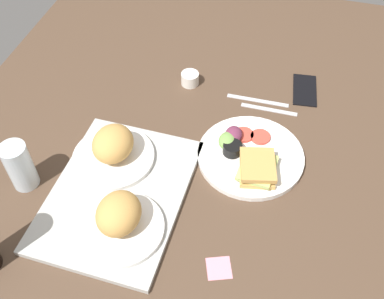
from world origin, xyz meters
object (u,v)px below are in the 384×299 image
object	(u,v)px
plate_with_salad	(249,155)
cell_phone	(305,90)
knife	(258,100)
espresso_cup	(190,79)
bread_plate_far	(113,149)
bread_plate_near	(120,219)
sticky_note	(219,268)
serving_tray	(118,194)
fork	(269,109)
drinking_glass	(20,166)

from	to	relation	value
plate_with_salad	cell_phone	world-z (taller)	plate_with_salad
knife	espresso_cup	bearing A→B (deg)	-6.62
bread_plate_far	knife	size ratio (longest dim) A/B	1.16
plate_with_salad	bread_plate_near	bearing A→B (deg)	140.05
knife	sticky_note	distance (cm)	57.19
plate_with_salad	sticky_note	bearing A→B (deg)	179.21
espresso_cup	bread_plate_near	bearing A→B (deg)	178.52
serving_tray	espresso_cup	size ratio (longest dim) A/B	8.04
fork	serving_tray	bearing A→B (deg)	51.73
drinking_glass	fork	bearing A→B (deg)	-52.49
espresso_cup	cell_phone	bearing A→B (deg)	-79.89
plate_with_salad	cell_phone	bearing A→B (deg)	-20.16
plate_with_salad	sticky_note	world-z (taller)	plate_with_salad
serving_tray	knife	distance (cm)	52.77
drinking_glass	sticky_note	size ratio (longest dim) A/B	2.48
bread_plate_near	cell_phone	size ratio (longest dim) A/B	1.43
drinking_glass	knife	distance (cm)	71.16
bread_plate_far	espresso_cup	xyz separation A→B (cm)	(36.33, -11.00, -3.34)
fork	cell_phone	size ratio (longest dim) A/B	1.18
plate_with_salad	fork	distance (cm)	20.85
serving_tray	drinking_glass	distance (cm)	25.59
bread_plate_far	knife	distance (cm)	47.89
bread_plate_near	drinking_glass	world-z (taller)	drinking_glass
bread_plate_far	drinking_glass	distance (cm)	23.69
bread_plate_near	drinking_glass	bearing A→B (deg)	76.65
bread_plate_near	knife	xyz separation A→B (cm)	(53.85, -23.70, -5.12)
espresso_cup	knife	xyz separation A→B (cm)	(-2.25, -22.25, -1.75)
plate_with_salad	sticky_note	size ratio (longest dim) A/B	5.20
bread_plate_far	drinking_glass	xyz separation A→B (cm)	(-12.78, 19.89, 1.60)
fork	knife	size ratio (longest dim) A/B	0.89
plate_with_salad	knife	xyz separation A→B (cm)	(23.66, 1.59, -1.43)
bread_plate_far	cell_phone	bearing A→B (deg)	-47.55
espresso_cup	fork	bearing A→B (deg)	-101.31
serving_tray	espresso_cup	xyz separation A→B (cm)	(46.72, -6.16, 1.20)
serving_tray	sticky_note	distance (cm)	32.16
knife	bread_plate_far	bearing A→B (deg)	44.86
serving_tray	cell_phone	xyz separation A→B (cm)	(53.08, -41.84, -0.40)
serving_tray	bread_plate_near	distance (cm)	11.44
bread_plate_near	fork	bearing A→B (deg)	-28.58
knife	cell_phone	distance (cm)	15.96
cell_phone	drinking_glass	bearing A→B (deg)	123.37
drinking_glass	plate_with_salad	bearing A→B (deg)	-67.02
bread_plate_near	fork	xyz separation A→B (cm)	(50.85, -27.70, -5.12)
serving_tray	bread_plate_near	xyz separation A→B (cm)	(-9.38, -4.71, 4.57)
cell_phone	bread_plate_near	bearing A→B (deg)	142.84
serving_tray	sticky_note	xyz separation A→B (cm)	(-12.70, -29.53, -0.74)
serving_tray	cell_phone	bearing A→B (deg)	-38.24
bread_plate_far	cell_phone	distance (cm)	63.45
drinking_glass	knife	bearing A→B (deg)	-48.59
espresso_cup	fork	size ratio (longest dim) A/B	0.33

